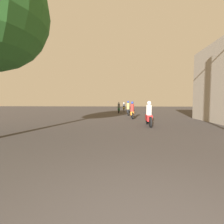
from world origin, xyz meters
The scene contains 5 objects.
motorcycle_red centered at (1.18, 8.45, 0.62)m, with size 0.60×1.94×1.54m.
motorcycle_orange centered at (0.38, 12.91, 0.63)m, with size 0.60×2.04×1.57m.
motorcycle_black centered at (0.09, 16.41, 0.66)m, with size 0.60×2.06×1.65m.
motorcycle_green centered at (-1.13, 20.52, 0.63)m, with size 0.60×2.10×1.58m.
motorcycle_yellow centered at (-0.42, 25.02, 0.60)m, with size 0.60×1.89×1.50m.
Camera 1 is at (-0.33, -0.95, 1.43)m, focal length 24.00 mm.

